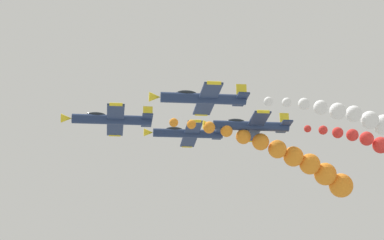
{
  "coord_description": "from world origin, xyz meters",
  "views": [
    {
      "loc": [
        -73.18,
        9.14,
        64.08
      ],
      "look_at": [
        0.0,
        0.0,
        82.0
      ],
      "focal_mm": 60.99,
      "sensor_mm": 36.0,
      "label": 1
    }
  ],
  "objects_px": {
    "airplane_left_inner": "(202,98)",
    "airplane_right_inner": "(187,133)",
    "airplane_lead": "(110,119)",
    "airplane_left_outer": "(250,126)"
  },
  "relations": [
    {
      "from": "airplane_lead",
      "to": "airplane_left_inner",
      "type": "bearing_deg",
      "value": -128.58
    },
    {
      "from": "airplane_left_inner",
      "to": "airplane_right_inner",
      "type": "relative_size",
      "value": 1.0
    },
    {
      "from": "airplane_left_inner",
      "to": "airplane_left_outer",
      "type": "bearing_deg",
      "value": -40.33
    },
    {
      "from": "airplane_lead",
      "to": "airplane_left_outer",
      "type": "xyz_separation_m",
      "value": [
        0.46,
        -16.28,
        -0.17
      ]
    },
    {
      "from": "airplane_left_inner",
      "to": "airplane_right_inner",
      "type": "xyz_separation_m",
      "value": [
        16.46,
        -0.33,
        -0.13
      ]
    },
    {
      "from": "airplane_left_inner",
      "to": "airplane_left_outer",
      "type": "distance_m",
      "value": 10.55
    },
    {
      "from": "airplane_lead",
      "to": "airplane_left_inner",
      "type": "relative_size",
      "value": 1.0
    },
    {
      "from": "airplane_right_inner",
      "to": "airplane_left_outer",
      "type": "bearing_deg",
      "value": -142.51
    },
    {
      "from": "airplane_left_inner",
      "to": "airplane_right_inner",
      "type": "height_order",
      "value": "airplane_left_inner"
    },
    {
      "from": "airplane_left_outer",
      "to": "airplane_left_inner",
      "type": "bearing_deg",
      "value": 139.67
    }
  ]
}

